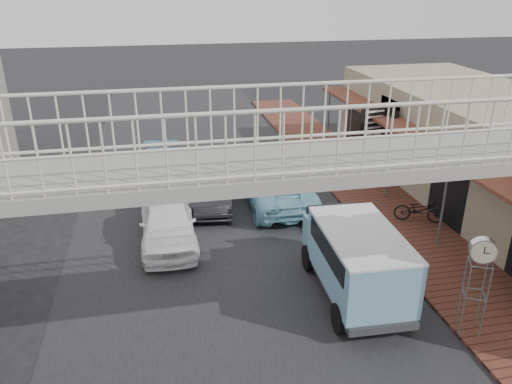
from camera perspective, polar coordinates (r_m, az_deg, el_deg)
name	(u,v)px	position (r m, az deg, el deg)	size (l,w,h in m)	color
ground	(236,287)	(14.55, -2.35, -10.84)	(120.00, 120.00, 0.00)	black
road_strip	(236,287)	(14.54, -2.35, -10.83)	(10.00, 60.00, 0.01)	black
sidewalk	(398,220)	(18.92, 15.90, -3.12)	(3.00, 40.00, 0.10)	brown
shophouse_row	(499,153)	(21.35, 26.04, 4.05)	(7.20, 18.00, 4.00)	gray
footbridge	(268,263)	(9.52, 1.34, -8.11)	(16.40, 2.40, 6.34)	gray
white_hatchback	(168,222)	(16.77, -10.05, -3.34)	(1.79, 4.44, 1.51)	white
dark_sedan	(210,186)	(19.48, -5.27, 0.68)	(1.54, 4.42, 1.46)	black
angkot_curb	(275,186)	(19.45, 2.21, 0.68)	(2.38, 5.16, 1.43)	#78BAD0
angkot_far	(157,169)	(21.75, -11.20, 2.56)	(1.86, 4.57, 1.33)	#77B5CF
angkot_van	(357,254)	(13.75, 11.43, -6.95)	(2.12, 4.37, 2.11)	black
motorcycle_near	(419,210)	(18.75, 18.17, -1.92)	(0.61, 1.76, 0.92)	black
motorcycle_far	(316,154)	(23.42, 6.82, 4.30)	(0.52, 1.83, 1.10)	black
street_clock	(482,255)	(12.76, 24.41, -6.57)	(0.67, 0.64, 2.58)	#59595B
arrow_sign	(392,117)	(21.73, 15.26, 8.28)	(2.06, 1.34, 3.43)	#59595B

